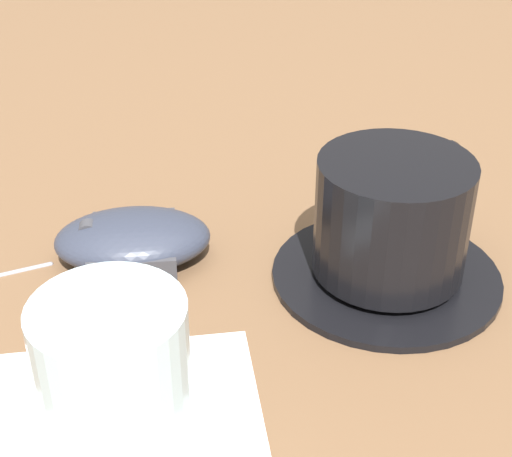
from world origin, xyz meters
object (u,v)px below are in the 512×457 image
object	(u,v)px
computer_mouse	(131,239)
drinking_glass	(113,384)
saucer	(384,272)
coffee_cup	(392,215)

from	to	relation	value
computer_mouse	drinking_glass	world-z (taller)	drinking_glass
saucer	drinking_glass	xyz separation A→B (m)	(-0.14, -0.14, 0.04)
saucer	drinking_glass	distance (m)	0.20
saucer	computer_mouse	xyz separation A→B (m)	(-0.16, 0.02, 0.01)
saucer	coffee_cup	xyz separation A→B (m)	(0.00, 0.00, 0.04)
coffee_cup	drinking_glass	xyz separation A→B (m)	(-0.14, -0.14, -0.00)
saucer	computer_mouse	world-z (taller)	computer_mouse
saucer	coffee_cup	size ratio (longest dim) A/B	1.31
computer_mouse	drinking_glass	distance (m)	0.16
saucer	computer_mouse	distance (m)	0.16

